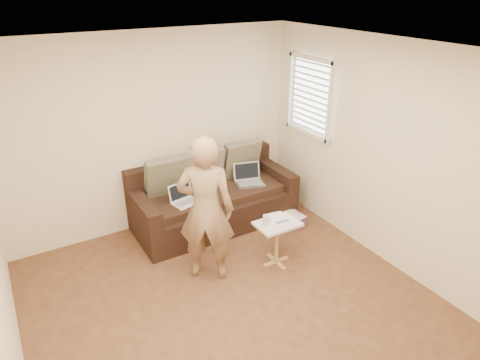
{
  "coord_description": "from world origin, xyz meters",
  "views": [
    {
      "loc": [
        -1.75,
        -2.87,
        3.14
      ],
      "look_at": [
        0.8,
        1.4,
        0.78
      ],
      "focal_mm": 32.0,
      "sensor_mm": 36.0,
      "label": 1
    }
  ],
  "objects_px": {
    "drinking_glass": "(266,220)",
    "striped_box": "(293,220)",
    "laptop_silver": "(250,184)",
    "side_table": "(277,243)",
    "laptop_white": "(186,203)",
    "person": "(206,210)",
    "sofa": "(214,196)"
  },
  "relations": [
    {
      "from": "laptop_white",
      "to": "side_table",
      "type": "xyz_separation_m",
      "value": [
        0.69,
        -1.05,
        -0.24
      ]
    },
    {
      "from": "drinking_glass",
      "to": "striped_box",
      "type": "distance_m",
      "value": 1.12
    },
    {
      "from": "laptop_white",
      "to": "drinking_glass",
      "type": "height_order",
      "value": "drinking_glass"
    },
    {
      "from": "laptop_white",
      "to": "side_table",
      "type": "relative_size",
      "value": 0.6
    },
    {
      "from": "person",
      "to": "side_table",
      "type": "height_order",
      "value": "person"
    },
    {
      "from": "person",
      "to": "side_table",
      "type": "relative_size",
      "value": 3.07
    },
    {
      "from": "laptop_silver",
      "to": "laptop_white",
      "type": "distance_m",
      "value": 1.0
    },
    {
      "from": "laptop_silver",
      "to": "sofa",
      "type": "bearing_deg",
      "value": -174.2
    },
    {
      "from": "drinking_glass",
      "to": "laptop_white",
      "type": "bearing_deg",
      "value": 118.37
    },
    {
      "from": "striped_box",
      "to": "drinking_glass",
      "type": "bearing_deg",
      "value": -147.21
    },
    {
      "from": "side_table",
      "to": "striped_box",
      "type": "relative_size",
      "value": 2.02
    },
    {
      "from": "drinking_glass",
      "to": "person",
      "type": "bearing_deg",
      "value": 164.46
    },
    {
      "from": "side_table",
      "to": "drinking_glass",
      "type": "height_order",
      "value": "drinking_glass"
    },
    {
      "from": "laptop_white",
      "to": "side_table",
      "type": "distance_m",
      "value": 1.28
    },
    {
      "from": "sofa",
      "to": "laptop_white",
      "type": "xyz_separation_m",
      "value": [
        -0.48,
        -0.15,
        0.1
      ]
    },
    {
      "from": "laptop_white",
      "to": "striped_box",
      "type": "bearing_deg",
      "value": -30.56
    },
    {
      "from": "laptop_white",
      "to": "drinking_glass",
      "type": "distance_m",
      "value": 1.15
    },
    {
      "from": "laptop_white",
      "to": "side_table",
      "type": "bearing_deg",
      "value": -68.38
    },
    {
      "from": "laptop_silver",
      "to": "laptop_white",
      "type": "bearing_deg",
      "value": -160.44
    },
    {
      "from": "person",
      "to": "drinking_glass",
      "type": "relative_size",
      "value": 14.31
    },
    {
      "from": "person",
      "to": "drinking_glass",
      "type": "bearing_deg",
      "value": -160.55
    },
    {
      "from": "sofa",
      "to": "person",
      "type": "relative_size",
      "value": 1.28
    },
    {
      "from": "laptop_silver",
      "to": "drinking_glass",
      "type": "xyz_separation_m",
      "value": [
        -0.46,
        -1.06,
        0.1
      ]
    },
    {
      "from": "side_table",
      "to": "sofa",
      "type": "bearing_deg",
      "value": 99.64
    },
    {
      "from": "person",
      "to": "drinking_glass",
      "type": "height_order",
      "value": "person"
    },
    {
      "from": "sofa",
      "to": "laptop_silver",
      "type": "bearing_deg",
      "value": -10.54
    },
    {
      "from": "laptop_white",
      "to": "striped_box",
      "type": "distance_m",
      "value": 1.52
    },
    {
      "from": "laptop_silver",
      "to": "side_table",
      "type": "bearing_deg",
      "value": -89.47
    },
    {
      "from": "sofa",
      "to": "drinking_glass",
      "type": "relative_size",
      "value": 18.33
    },
    {
      "from": "laptop_silver",
      "to": "side_table",
      "type": "relative_size",
      "value": 0.68
    },
    {
      "from": "person",
      "to": "side_table",
      "type": "xyz_separation_m",
      "value": [
        0.81,
        -0.23,
        -0.58
      ]
    },
    {
      "from": "laptop_white",
      "to": "drinking_glass",
      "type": "bearing_deg",
      "value": -73.22
    }
  ]
}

